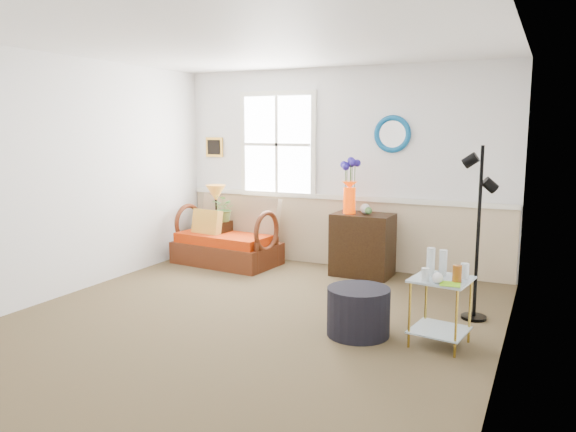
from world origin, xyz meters
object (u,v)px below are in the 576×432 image
at_px(lamp_stand, 217,241).
at_px(side_table, 440,312).
at_px(cabinet, 363,245).
at_px(floor_lamp, 478,234).
at_px(loveseat, 227,231).
at_px(ottoman, 358,311).

bearing_deg(lamp_stand, side_table, -27.88).
relative_size(cabinet, floor_lamp, 0.47).
relative_size(loveseat, ottoman, 2.45).
bearing_deg(side_table, floor_lamp, 77.63).
xyz_separation_m(floor_lamp, ottoman, (-0.88, -0.89, -0.62)).
relative_size(floor_lamp, ottoman, 2.99).
distance_m(lamp_stand, floor_lamp, 3.69).
xyz_separation_m(cabinet, ottoman, (0.60, -1.98, -0.17)).
bearing_deg(lamp_stand, cabinet, 4.03).
height_order(cabinet, side_table, cabinet).
bearing_deg(lamp_stand, floor_lamp, -15.02).
relative_size(lamp_stand, floor_lamp, 0.34).
height_order(loveseat, lamp_stand, loveseat).
relative_size(lamp_stand, cabinet, 0.73).
relative_size(lamp_stand, ottoman, 1.01).
xyz_separation_m(cabinet, side_table, (1.30, -1.91, -0.10)).
bearing_deg(side_table, lamp_stand, 152.12).
distance_m(loveseat, side_table, 3.59).
xyz_separation_m(lamp_stand, side_table, (3.34, -1.77, 0.01)).
xyz_separation_m(lamp_stand, ottoman, (2.64, -1.83, -0.07)).
height_order(side_table, floor_lamp, floor_lamp).
xyz_separation_m(loveseat, side_table, (3.15, -1.71, -0.16)).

